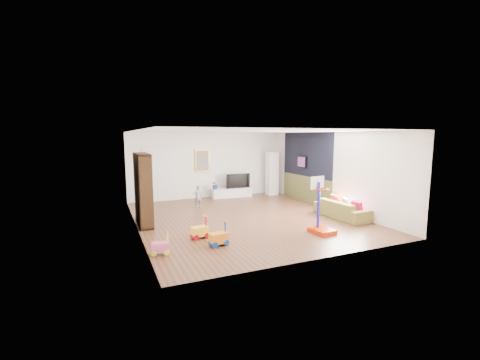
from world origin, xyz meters
name	(u,v)px	position (x,y,z in m)	size (l,w,h in m)	color
floor	(245,218)	(0.00, 0.00, 0.00)	(6.50, 7.50, 0.00)	brown
ceiling	(245,131)	(0.00, 0.00, 2.70)	(6.50, 7.50, 0.00)	white
wall_back	(208,165)	(0.00, 3.75, 1.35)	(6.50, 0.00, 2.70)	white
wall_front	(321,196)	(0.00, -3.75, 1.35)	(6.50, 0.00, 2.70)	silver
wall_left	(136,181)	(-3.25, 0.00, 1.35)	(0.00, 7.50, 2.70)	white
wall_right	(330,171)	(3.25, 0.00, 1.35)	(0.00, 7.50, 2.70)	white
navy_accent	(306,154)	(3.23, 1.40, 1.85)	(0.01, 3.20, 1.70)	black
olive_wainscot	(305,189)	(3.23, 1.40, 0.50)	(0.01, 3.20, 1.00)	brown
doorway	(162,175)	(-1.90, 3.71, 1.05)	(1.45, 0.06, 2.10)	white
painting_back	(202,161)	(-0.25, 3.71, 1.55)	(0.62, 0.06, 0.92)	gold
artwork_right	(302,162)	(3.17, 1.60, 1.55)	(0.04, 0.56, 0.46)	#7F3F8C
media_console	(232,193)	(0.89, 3.34, 0.19)	(1.67, 0.42, 0.39)	white
tall_cabinet	(272,173)	(2.76, 3.25, 0.94)	(0.44, 0.44, 1.87)	white
bookshelf	(143,189)	(-3.01, 0.47, 1.03)	(0.37, 1.42, 2.07)	#311E0E
sofa	(341,209)	(2.80, -1.20, 0.27)	(1.87, 0.73, 0.55)	olive
basketball_hoop	(323,205)	(1.22, -2.28, 0.75)	(0.51, 0.63, 1.50)	#C42A00
ride_on_yellow	(200,227)	(-1.89, -1.42, 0.28)	(0.42, 0.26, 0.55)	yellow
ride_on_orange	(219,234)	(-1.64, -2.12, 0.28)	(0.42, 0.26, 0.56)	orange
ride_on_pink	(160,243)	(-3.00, -2.16, 0.25)	(0.37, 0.23, 0.49)	#E05193
child	(198,197)	(-0.97, 1.97, 0.41)	(0.30, 0.20, 0.82)	gray
tv	(237,181)	(1.15, 3.36, 0.69)	(1.06, 0.14, 0.61)	black
vase_plant	(215,185)	(0.18, 3.35, 0.58)	(0.34, 0.30, 0.38)	#1F3997
pillow_left	(357,207)	(2.94, -1.70, 0.43)	(0.09, 0.35, 0.35)	#B4063A
pillow_center	(346,203)	(3.01, -1.16, 0.43)	(0.09, 0.34, 0.34)	white
pillow_right	(336,201)	(2.99, -0.69, 0.43)	(0.11, 0.40, 0.40)	#C5401B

